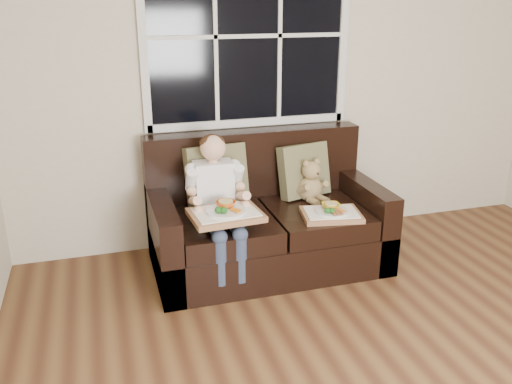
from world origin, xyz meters
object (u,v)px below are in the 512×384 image
object	(u,v)px
tray_left	(226,213)
tray_right	(331,213)
teddy_bear	(311,183)
loveseat	(265,224)
child	(217,192)

from	to	relation	value
tray_left	tray_right	xyz separation A→B (m)	(0.78, 0.02, -0.10)
teddy_bear	loveseat	bearing A→B (deg)	171.94
loveseat	teddy_bear	xyz separation A→B (m)	(0.37, 0.04, 0.27)
child	tray_left	size ratio (longest dim) A/B	1.83
teddy_bear	tray_right	size ratio (longest dim) A/B	0.73
loveseat	child	distance (m)	0.54
child	tray_left	distance (m)	0.24
tray_left	teddy_bear	bearing A→B (deg)	22.27
loveseat	tray_left	size ratio (longest dim) A/B	3.46
loveseat	child	xyz separation A→B (m)	(-0.39, -0.12, 0.34)
tray_left	tray_right	distance (m)	0.78
teddy_bear	tray_left	xyz separation A→B (m)	(-0.76, -0.38, -0.01)
loveseat	tray_right	xyz separation A→B (m)	(0.39, -0.32, 0.17)
teddy_bear	tray_right	bearing A→B (deg)	-102.05
loveseat	tray_right	distance (m)	0.53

